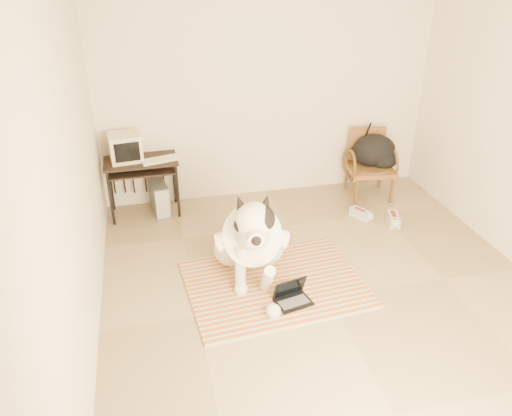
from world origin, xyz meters
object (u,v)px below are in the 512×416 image
object	(u,v)px
laptop	(292,296)
pc_tower	(159,198)
crt_monitor	(125,147)
backpack	(376,152)
computer_desk	(141,168)
rattan_chair	(369,164)
dog	(251,239)

from	to	relation	value
laptop	pc_tower	world-z (taller)	pc_tower
crt_monitor	backpack	bearing A→B (deg)	-2.65
computer_desk	crt_monitor	bearing A→B (deg)	164.67
computer_desk	laptop	bearing A→B (deg)	-58.88
crt_monitor	rattan_chair	size ratio (longest dim) A/B	0.46
computer_desk	pc_tower	world-z (taller)	computer_desk
rattan_chair	backpack	xyz separation A→B (m)	(0.07, 0.00, 0.15)
rattan_chair	backpack	distance (m)	0.16
dog	rattan_chair	size ratio (longest dim) A/B	1.79
laptop	computer_desk	world-z (taller)	computer_desk
computer_desk	backpack	xyz separation A→B (m)	(2.83, -0.10, -0.02)
computer_desk	rattan_chair	distance (m)	2.76
dog	crt_monitor	size ratio (longest dim) A/B	3.85
dog	backpack	xyz separation A→B (m)	(1.89, 1.40, 0.15)
rattan_chair	backpack	bearing A→B (deg)	2.87
dog	computer_desk	xyz separation A→B (m)	(-0.94, 1.50, 0.17)
computer_desk	backpack	bearing A→B (deg)	-1.97
laptop	backpack	world-z (taller)	backpack
backpack	crt_monitor	bearing A→B (deg)	177.35
pc_tower	backpack	xyz separation A→B (m)	(2.66, -0.10, 0.37)
dog	rattan_chair	bearing A→B (deg)	37.60
computer_desk	backpack	size ratio (longest dim) A/B	1.52
pc_tower	backpack	world-z (taller)	backpack
pc_tower	rattan_chair	size ratio (longest dim) A/B	0.51
laptop	dog	bearing A→B (deg)	118.30
rattan_chair	crt_monitor	bearing A→B (deg)	177.22
pc_tower	backpack	bearing A→B (deg)	-2.09
crt_monitor	backpack	size ratio (longest dim) A/B	0.70
dog	laptop	size ratio (longest dim) A/B	4.19
laptop	pc_tower	bearing A→B (deg)	117.48
dog	crt_monitor	distance (m)	1.93
rattan_chair	backpack	world-z (taller)	rattan_chair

